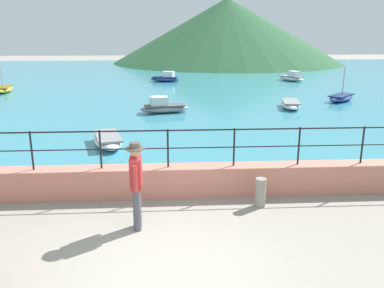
{
  "coord_description": "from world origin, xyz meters",
  "views": [
    {
      "loc": [
        0.01,
        -5.64,
        3.74
      ],
      "look_at": [
        0.59,
        3.7,
        1.1
      ],
      "focal_mm": 37.48,
      "sensor_mm": 36.0,
      "label": 1
    }
  ],
  "objects_px": {
    "boat_2": "(291,104)",
    "boat_4": "(166,78)",
    "person_walking": "(136,182)",
    "boat_7": "(292,77)",
    "boat_1": "(163,107)",
    "boat_6": "(108,140)",
    "boat_3": "(4,89)",
    "bollard": "(260,192)",
    "boat_5": "(341,97)"
  },
  "relations": [
    {
      "from": "boat_6",
      "to": "boat_7",
      "type": "relative_size",
      "value": 1.01
    },
    {
      "from": "boat_1",
      "to": "boat_5",
      "type": "xyz_separation_m",
      "value": [
        9.64,
        2.57,
        -0.07
      ]
    },
    {
      "from": "person_walking",
      "to": "boat_4",
      "type": "xyz_separation_m",
      "value": [
        0.54,
        23.33,
        -0.65
      ]
    },
    {
      "from": "boat_2",
      "to": "boat_3",
      "type": "bearing_deg",
      "value": 158.67
    },
    {
      "from": "person_walking",
      "to": "boat_7",
      "type": "relative_size",
      "value": 0.72
    },
    {
      "from": "boat_5",
      "to": "bollard",
      "type": "bearing_deg",
      "value": -119.75
    },
    {
      "from": "bollard",
      "to": "boat_4",
      "type": "distance_m",
      "value": 22.55
    },
    {
      "from": "boat_1",
      "to": "boat_2",
      "type": "xyz_separation_m",
      "value": [
        6.29,
        0.75,
        -0.07
      ]
    },
    {
      "from": "boat_6",
      "to": "boat_3",
      "type": "bearing_deg",
      "value": 122.94
    },
    {
      "from": "boat_4",
      "to": "person_walking",
      "type": "bearing_deg",
      "value": -91.33
    },
    {
      "from": "boat_1",
      "to": "boat_6",
      "type": "distance_m",
      "value": 5.79
    },
    {
      "from": "person_walking",
      "to": "boat_3",
      "type": "distance_m",
      "value": 20.78
    },
    {
      "from": "boat_4",
      "to": "boat_6",
      "type": "distance_m",
      "value": 17.61
    },
    {
      "from": "boat_2",
      "to": "boat_6",
      "type": "relative_size",
      "value": 0.99
    },
    {
      "from": "boat_1",
      "to": "boat_3",
      "type": "relative_size",
      "value": 1.01
    },
    {
      "from": "boat_3",
      "to": "boat_7",
      "type": "xyz_separation_m",
      "value": [
        19.72,
        4.71,
        0.07
      ]
    },
    {
      "from": "person_walking",
      "to": "bollard",
      "type": "bearing_deg",
      "value": 18.38
    },
    {
      "from": "person_walking",
      "to": "boat_4",
      "type": "bearing_deg",
      "value": 88.67
    },
    {
      "from": "boat_3",
      "to": "boat_6",
      "type": "distance_m",
      "value": 15.03
    },
    {
      "from": "boat_3",
      "to": "boat_6",
      "type": "relative_size",
      "value": 0.98
    },
    {
      "from": "bollard",
      "to": "boat_5",
      "type": "bearing_deg",
      "value": 60.25
    },
    {
      "from": "person_walking",
      "to": "boat_7",
      "type": "height_order",
      "value": "person_walking"
    },
    {
      "from": "boat_6",
      "to": "boat_7",
      "type": "bearing_deg",
      "value": 56.3
    },
    {
      "from": "boat_4",
      "to": "boat_7",
      "type": "relative_size",
      "value": 1.01
    },
    {
      "from": "boat_5",
      "to": "boat_2",
      "type": "bearing_deg",
      "value": -151.52
    },
    {
      "from": "person_walking",
      "to": "boat_1",
      "type": "xyz_separation_m",
      "value": [
        0.43,
        11.33,
        -0.65
      ]
    },
    {
      "from": "person_walking",
      "to": "boat_5",
      "type": "distance_m",
      "value": 17.18
    },
    {
      "from": "boat_1",
      "to": "boat_6",
      "type": "xyz_separation_m",
      "value": [
        -1.82,
        -5.5,
        -0.07
      ]
    },
    {
      "from": "boat_2",
      "to": "boat_4",
      "type": "bearing_deg",
      "value": 118.79
    },
    {
      "from": "boat_5",
      "to": "boat_6",
      "type": "height_order",
      "value": "boat_5"
    },
    {
      "from": "boat_4",
      "to": "boat_7",
      "type": "distance_m",
      "value": 9.63
    },
    {
      "from": "boat_5",
      "to": "boat_4",
      "type": "bearing_deg",
      "value": 135.33
    },
    {
      "from": "bollard",
      "to": "boat_4",
      "type": "height_order",
      "value": "boat_4"
    },
    {
      "from": "boat_1",
      "to": "boat_6",
      "type": "height_order",
      "value": "boat_1"
    },
    {
      "from": "person_walking",
      "to": "boat_4",
      "type": "distance_m",
      "value": 23.34
    },
    {
      "from": "boat_4",
      "to": "boat_6",
      "type": "xyz_separation_m",
      "value": [
        -1.93,
        -17.5,
        -0.07
      ]
    },
    {
      "from": "bollard",
      "to": "boat_2",
      "type": "relative_size",
      "value": 0.27
    },
    {
      "from": "person_walking",
      "to": "boat_5",
      "type": "relative_size",
      "value": 0.77
    },
    {
      "from": "boat_3",
      "to": "boat_6",
      "type": "bearing_deg",
      "value": -57.06
    },
    {
      "from": "boat_1",
      "to": "boat_7",
      "type": "relative_size",
      "value": 1.0
    },
    {
      "from": "boat_1",
      "to": "bollard",
      "type": "bearing_deg",
      "value": -78.12
    },
    {
      "from": "boat_1",
      "to": "boat_3",
      "type": "distance_m",
      "value": 12.26
    },
    {
      "from": "boat_2",
      "to": "boat_4",
      "type": "relative_size",
      "value": 0.99
    },
    {
      "from": "boat_1",
      "to": "boat_2",
      "type": "distance_m",
      "value": 6.33
    },
    {
      "from": "person_walking",
      "to": "boat_7",
      "type": "bearing_deg",
      "value": 66.28
    },
    {
      "from": "bollard",
      "to": "boat_3",
      "type": "height_order",
      "value": "boat_3"
    },
    {
      "from": "person_walking",
      "to": "boat_6",
      "type": "relative_size",
      "value": 0.71
    },
    {
      "from": "boat_3",
      "to": "bollard",
      "type": "bearing_deg",
      "value": -55.24
    },
    {
      "from": "boat_1",
      "to": "boat_6",
      "type": "bearing_deg",
      "value": -108.3
    },
    {
      "from": "person_walking",
      "to": "boat_6",
      "type": "height_order",
      "value": "person_walking"
    }
  ]
}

